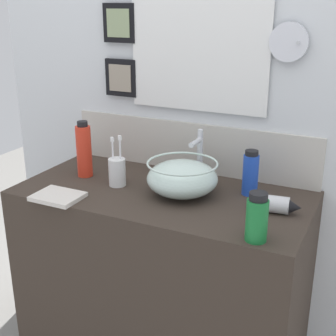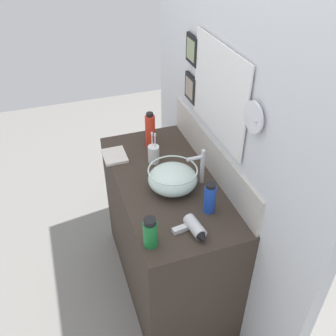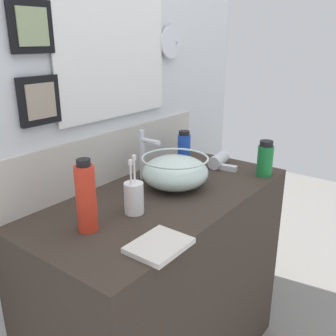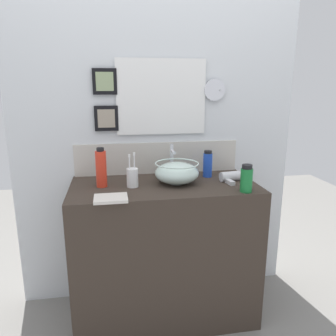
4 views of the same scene
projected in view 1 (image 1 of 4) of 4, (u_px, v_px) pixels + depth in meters
name	position (u px, v px, depth m)	size (l,w,h in m)	color
vanity_counter	(163.00, 290.00, 1.94)	(1.12, 0.55, 0.89)	#382D26
back_panel	(194.00, 100.00, 1.95)	(1.88, 0.10, 2.37)	silver
glass_bowl_sink	(182.00, 178.00, 1.74)	(0.27, 0.27, 0.13)	silver
faucet	(199.00, 153.00, 1.86)	(0.02, 0.10, 0.21)	silver
hair_drier	(273.00, 206.00, 1.60)	(0.17, 0.14, 0.06)	silver
toothbrush_cup	(117.00, 172.00, 1.83)	(0.07, 0.07, 0.20)	white
soap_dispenser	(84.00, 150.00, 1.92)	(0.06, 0.06, 0.23)	red
lotion_bottle	(250.00, 173.00, 1.74)	(0.06, 0.06, 0.17)	blue
shampoo_bottle	(257.00, 218.00, 1.40)	(0.07, 0.07, 0.16)	#197233
hand_towel	(58.00, 196.00, 1.73)	(0.17, 0.14, 0.02)	silver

